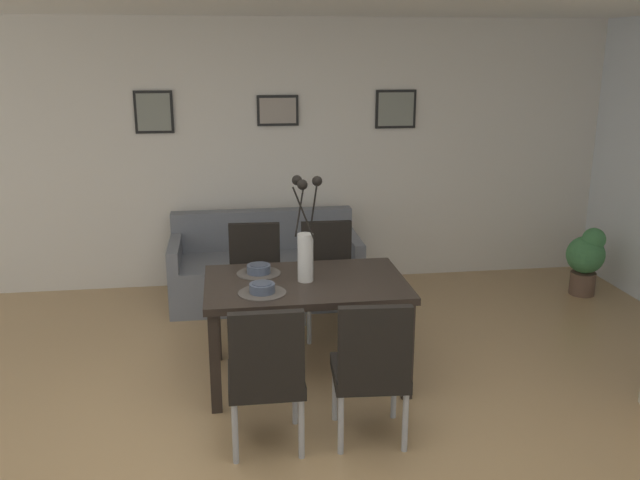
# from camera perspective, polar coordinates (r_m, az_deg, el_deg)

# --- Properties ---
(ground_plane) EXTENTS (9.00, 9.00, 0.00)m
(ground_plane) POSITION_cam_1_polar(r_m,az_deg,el_deg) (4.10, -3.33, -18.28)
(ground_plane) COLOR tan
(back_wall_panel) EXTENTS (9.00, 0.10, 2.60)m
(back_wall_panel) POSITION_cam_1_polar(r_m,az_deg,el_deg) (6.72, -5.94, 7.16)
(back_wall_panel) COLOR silver
(back_wall_panel) RESTS_ON ground
(dining_table) EXTENTS (1.40, 0.91, 0.74)m
(dining_table) POSITION_cam_1_polar(r_m,az_deg,el_deg) (4.75, -1.22, -4.49)
(dining_table) COLOR black
(dining_table) RESTS_ON ground
(dining_chair_near_left) EXTENTS (0.44, 0.44, 0.92)m
(dining_chair_near_left) POSITION_cam_1_polar(r_m,az_deg,el_deg) (3.97, -4.57, -10.99)
(dining_chair_near_left) COLOR black
(dining_chair_near_left) RESTS_ON ground
(dining_chair_near_right) EXTENTS (0.46, 0.46, 0.92)m
(dining_chair_near_right) POSITION_cam_1_polar(r_m,az_deg,el_deg) (5.58, -5.50, -2.95)
(dining_chair_near_right) COLOR black
(dining_chair_near_right) RESTS_ON ground
(dining_chair_far_left) EXTENTS (0.47, 0.47, 0.92)m
(dining_chair_far_left) POSITION_cam_1_polar(r_m,az_deg,el_deg) (4.04, 4.38, -10.46)
(dining_chair_far_left) COLOR black
(dining_chair_far_left) RESTS_ON ground
(dining_chair_far_right) EXTENTS (0.45, 0.45, 0.92)m
(dining_chair_far_right) POSITION_cam_1_polar(r_m,az_deg,el_deg) (5.62, 0.69, -2.76)
(dining_chair_far_right) COLOR black
(dining_chair_far_right) RESTS_ON ground
(centerpiece_vase) EXTENTS (0.21, 0.23, 0.73)m
(centerpiece_vase) POSITION_cam_1_polar(r_m,az_deg,el_deg) (4.64, -1.24, -0.15)
(centerpiece_vase) COLOR silver
(centerpiece_vase) RESTS_ON dining_table
(placemat_near_left) EXTENTS (0.32, 0.32, 0.01)m
(placemat_near_left) POSITION_cam_1_polar(r_m,az_deg,el_deg) (4.50, -4.90, -4.45)
(placemat_near_left) COLOR #4C4742
(placemat_near_left) RESTS_ON dining_table
(bowl_near_left) EXTENTS (0.17, 0.17, 0.07)m
(bowl_near_left) POSITION_cam_1_polar(r_m,az_deg,el_deg) (4.49, -4.91, -4.01)
(bowl_near_left) COLOR #475166
(bowl_near_left) RESTS_ON dining_table
(placemat_near_right) EXTENTS (0.32, 0.32, 0.01)m
(placemat_near_right) POSITION_cam_1_polar(r_m,az_deg,el_deg) (4.89, -5.19, -2.81)
(placemat_near_right) COLOR #4C4742
(placemat_near_right) RESTS_ON dining_table
(bowl_near_right) EXTENTS (0.17, 0.17, 0.07)m
(bowl_near_right) POSITION_cam_1_polar(r_m,az_deg,el_deg) (4.88, -5.20, -2.40)
(bowl_near_right) COLOR #475166
(bowl_near_right) RESTS_ON dining_table
(sofa) EXTENTS (1.75, 0.84, 0.80)m
(sofa) POSITION_cam_1_polar(r_m,az_deg,el_deg) (6.42, -4.65, -2.58)
(sofa) COLOR slate
(sofa) RESTS_ON ground
(framed_picture_left) EXTENTS (0.36, 0.03, 0.40)m
(framed_picture_left) POSITION_cam_1_polar(r_m,az_deg,el_deg) (6.62, -13.86, 10.45)
(framed_picture_left) COLOR black
(framed_picture_center) EXTENTS (0.40, 0.03, 0.29)m
(framed_picture_center) POSITION_cam_1_polar(r_m,az_deg,el_deg) (6.62, -3.59, 10.86)
(framed_picture_center) COLOR black
(framed_picture_right) EXTENTS (0.40, 0.03, 0.37)m
(framed_picture_right) POSITION_cam_1_polar(r_m,az_deg,el_deg) (6.81, 6.42, 10.93)
(framed_picture_right) COLOR black
(potted_plant) EXTENTS (0.36, 0.36, 0.67)m
(potted_plant) POSITION_cam_1_polar(r_m,az_deg,el_deg) (6.97, 21.57, -1.40)
(potted_plant) COLOR brown
(potted_plant) RESTS_ON ground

